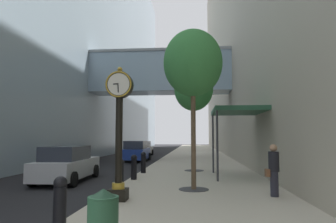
{
  "coord_description": "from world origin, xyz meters",
  "views": [
    {
      "loc": [
        3.06,
        -3.7,
        2.06
      ],
      "look_at": [
        0.95,
        20.13,
        4.07
      ],
      "focal_mm": 32.51,
      "sensor_mm": 36.0,
      "label": 1
    }
  ],
  "objects_px": {
    "bollard_fifth": "(143,162)",
    "car_silver_far": "(67,164)",
    "car_white_mid": "(142,149)",
    "street_tree_mid_near": "(194,89)",
    "pedestrian_walking": "(274,169)",
    "street_clock": "(119,126)",
    "trash_bin": "(103,220)",
    "car_blue_near": "(136,151)",
    "street_tree_near": "(193,64)",
    "bollard_nearest": "(60,202)",
    "bollard_third": "(120,173)",
    "bollard_fourth": "(134,166)"
  },
  "relations": [
    {
      "from": "pedestrian_walking",
      "to": "street_tree_near",
      "type": "bearing_deg",
      "value": 157.54
    },
    {
      "from": "street_tree_mid_near",
      "to": "bollard_fifth",
      "type": "bearing_deg",
      "value": -153.84
    },
    {
      "from": "bollard_fourth",
      "to": "car_silver_far",
      "type": "relative_size",
      "value": 0.24
    },
    {
      "from": "bollard_fourth",
      "to": "street_tree_near",
      "type": "bearing_deg",
      "value": -41.47
    },
    {
      "from": "trash_bin",
      "to": "car_blue_near",
      "type": "distance_m",
      "value": 20.84
    },
    {
      "from": "street_clock",
      "to": "bollard_fifth",
      "type": "relative_size",
      "value": 3.69
    },
    {
      "from": "bollard_nearest",
      "to": "street_tree_mid_near",
      "type": "xyz_separation_m",
      "value": [
        2.72,
        11.49,
        4.12
      ]
    },
    {
      "from": "street_tree_near",
      "to": "trash_bin",
      "type": "distance_m",
      "value": 7.64
    },
    {
      "from": "bollard_third",
      "to": "car_silver_far",
      "type": "xyz_separation_m",
      "value": [
        -3.15,
        2.54,
        0.07
      ]
    },
    {
      "from": "bollard_fifth",
      "to": "car_silver_far",
      "type": "distance_m",
      "value": 4.05
    },
    {
      "from": "bollard_third",
      "to": "car_white_mid",
      "type": "relative_size",
      "value": 0.27
    },
    {
      "from": "street_tree_near",
      "to": "trash_bin",
      "type": "relative_size",
      "value": 5.72
    },
    {
      "from": "pedestrian_walking",
      "to": "car_blue_near",
      "type": "xyz_separation_m",
      "value": [
        -7.56,
        15.38,
        -0.2
      ]
    },
    {
      "from": "bollard_nearest",
      "to": "pedestrian_walking",
      "type": "height_order",
      "value": "pedestrian_walking"
    },
    {
      "from": "trash_bin",
      "to": "street_clock",
      "type": "bearing_deg",
      "value": 100.85
    },
    {
      "from": "bollard_nearest",
      "to": "street_tree_near",
      "type": "distance_m",
      "value": 7.17
    },
    {
      "from": "street_tree_near",
      "to": "street_tree_mid_near",
      "type": "height_order",
      "value": "street_tree_mid_near"
    },
    {
      "from": "bollard_fifth",
      "to": "car_blue_near",
      "type": "distance_m",
      "value": 9.63
    },
    {
      "from": "bollard_nearest",
      "to": "car_silver_far",
      "type": "bearing_deg",
      "value": 112.48
    },
    {
      "from": "car_blue_near",
      "to": "bollard_fifth",
      "type": "bearing_deg",
      "value": -76.58
    },
    {
      "from": "car_blue_near",
      "to": "bollard_nearest",
      "type": "bearing_deg",
      "value": -83.47
    },
    {
      "from": "bollard_fifth",
      "to": "car_silver_far",
      "type": "relative_size",
      "value": 0.24
    },
    {
      "from": "bollard_fifth",
      "to": "car_white_mid",
      "type": "height_order",
      "value": "car_white_mid"
    },
    {
      "from": "street_clock",
      "to": "street_tree_near",
      "type": "relative_size",
      "value": 0.69
    },
    {
      "from": "pedestrian_walking",
      "to": "car_silver_far",
      "type": "height_order",
      "value": "pedestrian_walking"
    },
    {
      "from": "bollard_fifth",
      "to": "car_white_mid",
      "type": "relative_size",
      "value": 0.27
    },
    {
      "from": "bollard_nearest",
      "to": "street_tree_mid_near",
      "type": "height_order",
      "value": "street_tree_mid_near"
    },
    {
      "from": "street_clock",
      "to": "bollard_fifth",
      "type": "xyz_separation_m",
      "value": [
        -0.43,
        7.06,
        -1.67
      ]
    },
    {
      "from": "street_tree_mid_near",
      "to": "pedestrian_walking",
      "type": "bearing_deg",
      "value": -70.46
    },
    {
      "from": "street_clock",
      "to": "bollard_third",
      "type": "relative_size",
      "value": 3.69
    },
    {
      "from": "car_white_mid",
      "to": "car_blue_near",
      "type": "bearing_deg",
      "value": -84.24
    },
    {
      "from": "bollard_fourth",
      "to": "pedestrian_walking",
      "type": "xyz_separation_m",
      "value": [
        5.33,
        -3.48,
        0.3
      ]
    },
    {
      "from": "street_tree_near",
      "to": "trash_bin",
      "type": "xyz_separation_m",
      "value": [
        -1.5,
        -6.24,
        -4.15
      ]
    },
    {
      "from": "bollard_fourth",
      "to": "car_white_mid",
      "type": "relative_size",
      "value": 0.27
    },
    {
      "from": "street_tree_mid_near",
      "to": "trash_bin",
      "type": "bearing_deg",
      "value": -96.81
    },
    {
      "from": "bollard_fourth",
      "to": "street_clock",
      "type": "bearing_deg",
      "value": -84.56
    },
    {
      "from": "street_tree_near",
      "to": "car_white_mid",
      "type": "distance_m",
      "value": 22.66
    },
    {
      "from": "car_white_mid",
      "to": "pedestrian_walking",
      "type": "bearing_deg",
      "value": -69.88
    },
    {
      "from": "car_blue_near",
      "to": "car_silver_far",
      "type": "bearing_deg",
      "value": -94.41
    },
    {
      "from": "pedestrian_walking",
      "to": "car_silver_far",
      "type": "xyz_separation_m",
      "value": [
        -8.48,
        3.48,
        -0.23
      ]
    },
    {
      "from": "street_clock",
      "to": "bollard_third",
      "type": "height_order",
      "value": "street_clock"
    },
    {
      "from": "car_blue_near",
      "to": "bollard_third",
      "type": "bearing_deg",
      "value": -81.2
    },
    {
      "from": "street_clock",
      "to": "street_tree_mid_near",
      "type": "relative_size",
      "value": 0.68
    },
    {
      "from": "pedestrian_walking",
      "to": "car_blue_near",
      "type": "distance_m",
      "value": 17.14
    },
    {
      "from": "street_tree_near",
      "to": "car_blue_near",
      "type": "bearing_deg",
      "value": 109.09
    },
    {
      "from": "street_tree_mid_near",
      "to": "car_silver_far",
      "type": "distance_m",
      "value": 8.11
    },
    {
      "from": "car_white_mid",
      "to": "bollard_nearest",
      "type": "bearing_deg",
      "value": -83.68
    },
    {
      "from": "street_clock",
      "to": "bollard_nearest",
      "type": "bearing_deg",
      "value": -97.92
    },
    {
      "from": "pedestrian_walking",
      "to": "car_silver_far",
      "type": "relative_size",
      "value": 0.37
    },
    {
      "from": "street_tree_near",
      "to": "car_silver_far",
      "type": "height_order",
      "value": "street_tree_near"
    }
  ]
}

